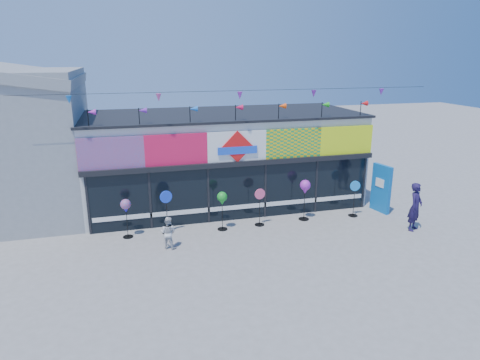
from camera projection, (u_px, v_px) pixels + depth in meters
name	position (u px, v px, depth m)	size (l,w,h in m)	color
ground	(263.00, 255.00, 14.63)	(80.00, 80.00, 0.00)	slate
kite_shop	(223.00, 158.00, 19.56)	(16.00, 5.70, 5.31)	silver
blue_sign	(381.00, 188.00, 18.43)	(0.35, 1.05, 2.08)	#0B5FAE
spinner_0	(126.00, 207.00, 15.72)	(0.38, 0.38, 1.50)	black
spinner_1	(167.00, 211.00, 16.21)	(0.47, 0.43, 1.69)	black
spinner_2	(222.00, 200.00, 16.41)	(0.39, 0.39, 1.55)	black
spinner_3	(260.00, 206.00, 16.97)	(0.43, 0.39, 1.53)	black
spinner_4	(305.00, 188.00, 17.40)	(0.43, 0.43, 1.71)	black
spinner_5	(354.00, 198.00, 17.94)	(0.44, 0.40, 1.55)	black
adult_man	(415.00, 207.00, 16.48)	(0.69, 0.45, 1.90)	#1C133C
child	(168.00, 233.00, 15.00)	(0.57, 0.33, 1.17)	silver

